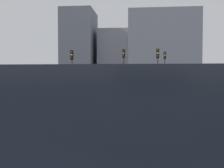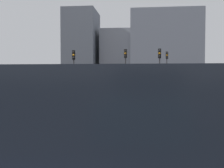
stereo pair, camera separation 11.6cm
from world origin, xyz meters
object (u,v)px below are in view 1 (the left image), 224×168
at_px(traffic_light_near_left, 165,61).
at_px(car_yellow_left_second, 128,88).
at_px(car_black_left_lead, 136,83).
at_px(traffic_light_far_left, 124,60).
at_px(car_maroon_left_third, 121,97).
at_px(traffic_light_far_right, 158,60).
at_px(traffic_light_near_right, 72,61).

bearing_deg(traffic_light_near_left, car_yellow_left_second, -14.98).
xyz_separation_m(car_black_left_lead, traffic_light_far_left, (6.16, 1.30, 2.13)).
relative_size(car_maroon_left_third, traffic_light_far_left, 1.13).
height_order(car_black_left_lead, traffic_light_far_right, traffic_light_far_right).
bearing_deg(car_yellow_left_second, traffic_light_far_left, 5.99).
bearing_deg(traffic_light_far_left, traffic_light_near_left, 148.47).
xyz_separation_m(traffic_light_far_left, traffic_light_far_right, (-1.97, -3.32, -0.11)).
relative_size(car_black_left_lead, traffic_light_far_left, 1.09).
bearing_deg(car_yellow_left_second, traffic_light_near_right, 30.49).
bearing_deg(traffic_light_near_left, traffic_light_near_right, -51.73).
xyz_separation_m(car_black_left_lead, traffic_light_far_right, (4.18, -2.02, 2.03)).
bearing_deg(traffic_light_far_left, car_yellow_left_second, 8.97).
height_order(car_yellow_left_second, traffic_light_far_right, traffic_light_far_right).
xyz_separation_m(traffic_light_near_left, traffic_light_far_right, (-8.48, 1.45, -0.25)).
relative_size(car_maroon_left_third, traffic_light_near_left, 1.07).
relative_size(traffic_light_far_left, traffic_light_far_right, 1.04).
bearing_deg(car_maroon_left_third, traffic_light_far_right, -9.17).
bearing_deg(traffic_light_far_right, traffic_light_far_left, -118.90).
height_order(traffic_light_near_left, traffic_light_far_left, traffic_light_near_left).
bearing_deg(traffic_light_near_right, traffic_light_near_left, 125.72).
xyz_separation_m(car_yellow_left_second, car_maroon_left_third, (-5.82, 0.01, 0.01)).
xyz_separation_m(car_yellow_left_second, traffic_light_far_left, (12.80, 0.96, 2.14)).
bearing_deg(traffic_light_near_right, traffic_light_far_right, 85.20).
bearing_deg(car_black_left_lead, car_maroon_left_third, 176.87).
bearing_deg(traffic_light_far_right, traffic_light_near_left, 172.13).
distance_m(traffic_light_near_right, traffic_light_far_left, 5.34).
distance_m(car_black_left_lead, traffic_light_near_left, 13.33).
relative_size(traffic_light_near_right, traffic_light_far_right, 0.97).
relative_size(car_yellow_left_second, traffic_light_near_right, 1.12).
distance_m(car_black_left_lead, traffic_light_far_left, 6.64).
distance_m(traffic_light_near_left, traffic_light_near_right, 12.99).
bearing_deg(traffic_light_far_right, car_maroon_left_third, -6.24).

